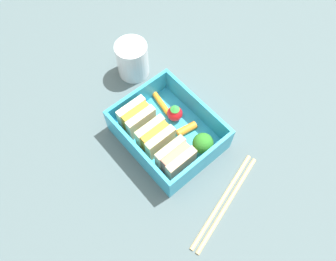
# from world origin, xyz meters

# --- Properties ---
(ground_plane) EXTENTS (1.20, 1.20, 0.02)m
(ground_plane) POSITION_xyz_m (0.00, 0.00, -0.01)
(ground_plane) COLOR #485B5E
(bento_tray) EXTENTS (0.17, 0.14, 0.01)m
(bento_tray) POSITION_xyz_m (0.00, 0.00, 0.01)
(bento_tray) COLOR #2D9FCB
(bento_tray) RESTS_ON ground_plane
(bento_rim) EXTENTS (0.17, 0.14, 0.05)m
(bento_rim) POSITION_xyz_m (0.00, 0.00, 0.03)
(bento_rim) COLOR #2D9FCB
(bento_rim) RESTS_ON bento_tray
(sandwich_left) EXTENTS (0.04, 0.06, 0.05)m
(sandwich_left) POSITION_xyz_m (-0.05, 0.03, 0.04)
(sandwich_left) COLOR #DDB488
(sandwich_left) RESTS_ON bento_tray
(sandwich_center_left) EXTENTS (0.04, 0.06, 0.05)m
(sandwich_center_left) POSITION_xyz_m (0.00, 0.03, 0.04)
(sandwich_center_left) COLOR beige
(sandwich_center_left) RESTS_ON bento_tray
(sandwich_center) EXTENTS (0.04, 0.06, 0.05)m
(sandwich_center) POSITION_xyz_m (0.05, 0.03, 0.04)
(sandwich_center) COLOR beige
(sandwich_center) RESTS_ON bento_tray
(broccoli_floret) EXTENTS (0.04, 0.04, 0.04)m
(broccoli_floret) POSITION_xyz_m (-0.06, -0.02, 0.04)
(broccoli_floret) COLOR #8BC272
(broccoli_floret) RESTS_ON bento_tray
(carrot_stick_left) EXTENTS (0.02, 0.04, 0.01)m
(carrot_stick_left) POSITION_xyz_m (-0.02, -0.03, 0.02)
(carrot_stick_left) COLOR orange
(carrot_stick_left) RESTS_ON bento_tray
(strawberry_far_left) EXTENTS (0.03, 0.03, 0.03)m
(strawberry_far_left) POSITION_xyz_m (0.02, -0.03, 0.03)
(strawberry_far_left) COLOR red
(strawberry_far_left) RESTS_ON bento_tray
(carrot_stick_far_left) EXTENTS (0.06, 0.02, 0.01)m
(carrot_stick_far_left) POSITION_xyz_m (0.06, -0.03, 0.02)
(carrot_stick_far_left) COLOR orange
(carrot_stick_far_left) RESTS_ON bento_tray
(chopstick_pair) EXTENTS (0.06, 0.19, 0.01)m
(chopstick_pair) POSITION_xyz_m (-0.15, 0.01, 0.00)
(chopstick_pair) COLOR tan
(chopstick_pair) RESTS_ON ground_plane
(drinking_glass) EXTENTS (0.06, 0.06, 0.07)m
(drinking_glass) POSITION_xyz_m (0.16, -0.05, 0.04)
(drinking_glass) COLOR white
(drinking_glass) RESTS_ON ground_plane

